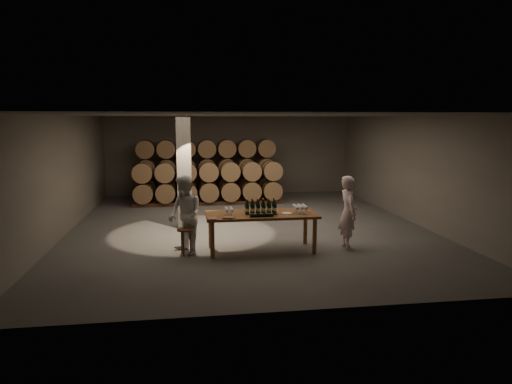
{
  "coord_description": "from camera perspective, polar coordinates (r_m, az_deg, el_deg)",
  "views": [
    {
      "loc": [
        -1.65,
        -12.87,
        3.09
      ],
      "look_at": [
        0.16,
        -0.55,
        1.1
      ],
      "focal_mm": 32.0,
      "sensor_mm": 36.0,
      "label": 1
    }
  ],
  "objects": [
    {
      "name": "person_man",
      "position": [
        11.14,
        11.45,
        -2.52
      ],
      "size": [
        0.43,
        0.65,
        1.77
      ],
      "primitive_type": "imported",
      "rotation": [
        0.0,
        0.0,
        1.57
      ],
      "color": "white",
      "rests_on": "ground"
    },
    {
      "name": "notebook_corner",
      "position": [
        10.17,
        -5.52,
        -3.32
      ],
      "size": [
        0.21,
        0.26,
        0.02
      ],
      "primitive_type": "cube",
      "rotation": [
        0.0,
        0.0,
        -0.0
      ],
      "color": "brown",
      "rests_on": "tasting_table"
    },
    {
      "name": "glass_cluster_right",
      "position": [
        10.84,
        5.53,
        -1.89
      ],
      "size": [
        0.31,
        0.42,
        0.19
      ],
      "color": "silver",
      "rests_on": "tasting_table"
    },
    {
      "name": "person_woman",
      "position": [
        10.61,
        -8.86,
        -2.86
      ],
      "size": [
        1.02,
        1.11,
        1.82
      ],
      "primitive_type": "imported",
      "rotation": [
        0.0,
        0.0,
        -1.09
      ],
      "color": "silver",
      "rests_on": "ground"
    },
    {
      "name": "pen",
      "position": [
        10.2,
        -2.89,
        -3.3
      ],
      "size": [
        0.13,
        0.04,
        0.01
      ],
      "primitive_type": "cylinder",
      "rotation": [
        0.0,
        1.57,
        0.25
      ],
      "color": "black",
      "rests_on": "tasting_table"
    },
    {
      "name": "barrel_stack_back",
      "position": [
        18.18,
        -6.14,
        3.05
      ],
      "size": [
        5.48,
        0.95,
        2.31
      ],
      "color": "brown",
      "rests_on": "ground"
    },
    {
      "name": "glass_cluster_left",
      "position": [
        10.57,
        -3.4,
        -2.21
      ],
      "size": [
        0.19,
        0.41,
        0.17
      ],
      "color": "silver",
      "rests_on": "tasting_table"
    },
    {
      "name": "tasting_table",
      "position": [
        10.75,
        0.68,
        -3.24
      ],
      "size": [
        2.6,
        1.1,
        0.9
      ],
      "color": "brown",
      "rests_on": "ground"
    },
    {
      "name": "barrel_stack_front",
      "position": [
        16.83,
        -5.93,
        1.3
      ],
      "size": [
        5.48,
        0.95,
        1.57
      ],
      "color": "brown",
      "rests_on": "ground"
    },
    {
      "name": "bottle_cluster",
      "position": [
        10.69,
        0.59,
        -2.05
      ],
      "size": [
        0.74,
        0.24,
        0.35
      ],
      "color": "black",
      "rests_on": "tasting_table"
    },
    {
      "name": "room",
      "position": [
        13.15,
        -8.96,
        2.47
      ],
      "size": [
        12.0,
        12.0,
        12.0
      ],
      "color": "#575451",
      "rests_on": "ground"
    },
    {
      "name": "lying_bottles",
      "position": [
        10.35,
        0.78,
        -2.9
      ],
      "size": [
        0.64,
        0.09,
        0.09
      ],
      "color": "black",
      "rests_on": "tasting_table"
    },
    {
      "name": "notebook_near",
      "position": [
        10.22,
        -3.5,
        -3.21
      ],
      "size": [
        0.26,
        0.23,
        0.03
      ],
      "primitive_type": "cube",
      "rotation": [
        0.0,
        0.0,
        -0.24
      ],
      "color": "brown",
      "rests_on": "tasting_table"
    },
    {
      "name": "plate",
      "position": [
        10.73,
        3.87,
        -2.67
      ],
      "size": [
        0.25,
        0.25,
        0.01
      ],
      "primitive_type": "cylinder",
      "color": "white",
      "rests_on": "tasting_table"
    },
    {
      "name": "stool",
      "position": [
        10.61,
        -8.86,
        -5.15
      ],
      "size": [
        0.37,
        0.37,
        0.61
      ],
      "rotation": [
        0.0,
        0.0,
        -0.33
      ],
      "color": "brown",
      "rests_on": "ground"
    }
  ]
}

